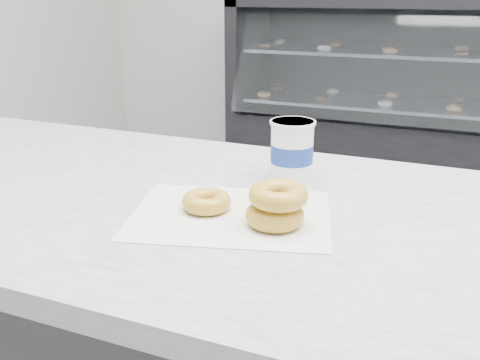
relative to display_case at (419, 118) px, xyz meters
The scene contains 5 objects.
display_case is the anchor object (origin of this frame).
wax_paper 2.80m from the display_case, 92.54° to the right, with size 0.34×0.26×0.00m, color silver.
donut_single 2.80m from the display_case, 93.51° to the right, with size 0.09×0.09×0.03m, color gold.
donut_stack 2.81m from the display_case, 90.73° to the right, with size 0.11×0.11×0.07m.
coffee_cup 2.59m from the display_case, 91.84° to the right, with size 0.11×0.11×0.12m.
Camera 1 is at (0.22, -1.43, 1.27)m, focal length 40.00 mm.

